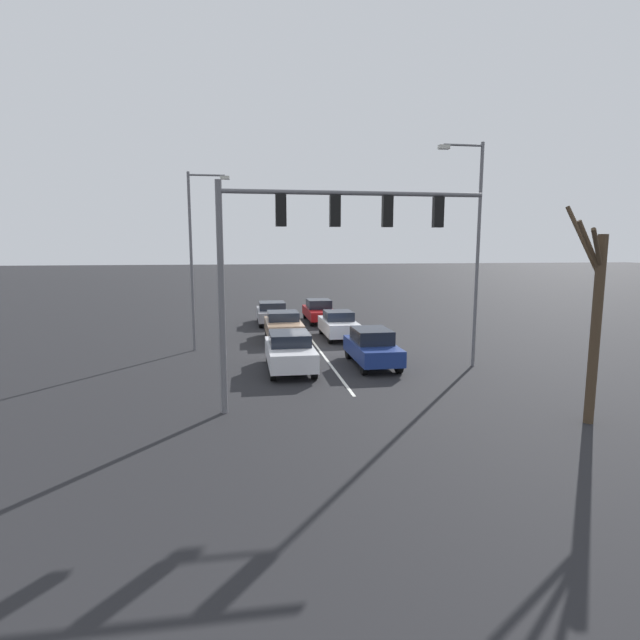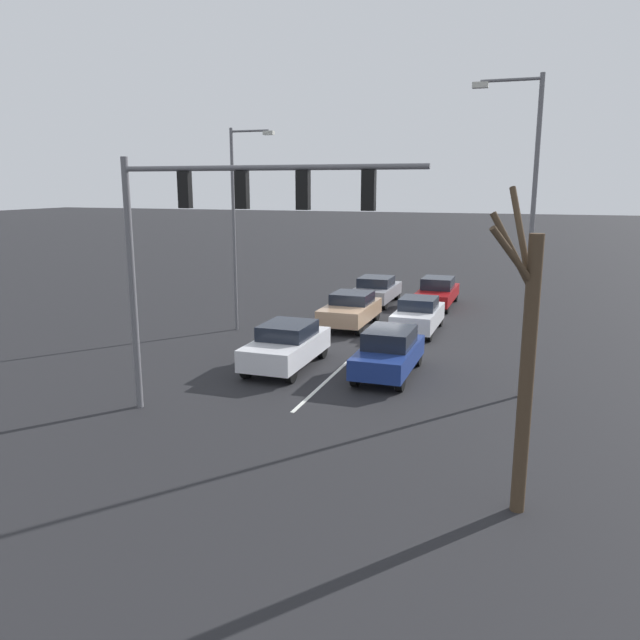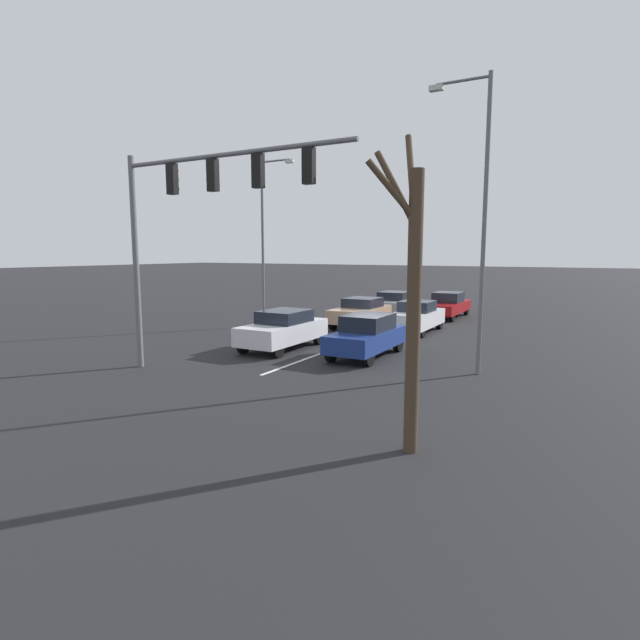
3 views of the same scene
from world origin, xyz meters
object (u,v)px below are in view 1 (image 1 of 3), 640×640
car_navy_leftlane_front (372,347)px  traffic_signal_gantry (312,239)px  car_white_leftlane_second (338,325)px  street_lamp_right_shoulder (195,250)px  car_silver_midlane_front (290,351)px  street_lamp_left_shoulder (474,242)px  car_tan_midlane_second (283,325)px  car_gray_midlane_third (272,313)px  bare_tree_near (594,317)px  car_maroon_leftlane_third (319,311)px

car_navy_leftlane_front → traffic_signal_gantry: bearing=57.7°
car_white_leftlane_second → street_lamp_right_shoulder: size_ratio=0.47×
car_navy_leftlane_front → car_silver_midlane_front: 3.64m
car_navy_leftlane_front → street_lamp_right_shoulder: street_lamp_right_shoulder is taller
car_navy_leftlane_front → traffic_signal_gantry: size_ratio=0.50×
car_white_leftlane_second → street_lamp_left_shoulder: size_ratio=0.43×
car_tan_midlane_second → car_white_leftlane_second: bearing=178.3°
street_lamp_right_shoulder → street_lamp_left_shoulder: (-11.89, 5.25, 0.35)m
car_silver_midlane_front → traffic_signal_gantry: bearing=92.5°
car_silver_midlane_front → car_tan_midlane_second: 6.98m
car_navy_leftlane_front → car_tan_midlane_second: (3.32, -6.70, -0.02)m
car_white_leftlane_second → street_lamp_left_shoulder: street_lamp_left_shoulder is taller
car_gray_midlane_third → traffic_signal_gantry: bearing=90.6°
car_silver_midlane_front → car_gray_midlane_third: size_ratio=1.02×
car_white_leftlane_second → car_gray_midlane_third: 6.81m
car_silver_midlane_front → street_lamp_left_shoulder: (-7.76, 0.54, 4.51)m
street_lamp_right_shoulder → bare_tree_near: bearing=134.5°
car_white_leftlane_second → car_maroon_leftlane_third: car_white_leftlane_second is taller
traffic_signal_gantry → street_lamp_right_shoulder: (4.35, -9.84, -0.42)m
car_silver_midlane_front → traffic_signal_gantry: traffic_signal_gantry is taller
car_maroon_leftlane_third → street_lamp_right_shoulder: (7.41, 8.43, 4.21)m
street_lamp_left_shoulder → car_navy_leftlane_front: bearing=-11.0°
car_tan_midlane_second → car_maroon_leftlane_third: size_ratio=0.88×
car_navy_leftlane_front → traffic_signal_gantry: traffic_signal_gantry is taller
street_lamp_left_shoulder → bare_tree_near: 7.49m
traffic_signal_gantry → bare_tree_near: bearing=161.8°
car_navy_leftlane_front → car_tan_midlane_second: bearing=-63.6°
car_navy_leftlane_front → bare_tree_near: bearing=119.0°
car_maroon_leftlane_third → street_lamp_right_shoulder: street_lamp_right_shoulder is taller
car_tan_midlane_second → street_lamp_left_shoulder: (-7.45, 7.51, 4.52)m
traffic_signal_gantry → car_maroon_leftlane_third: bearing=-99.5°
car_tan_midlane_second → street_lamp_left_shoulder: size_ratio=0.45×
car_white_leftlane_second → street_lamp_left_shoulder: bearing=120.3°
car_gray_midlane_third → street_lamp_left_shoulder: bearing=120.1°
car_white_leftlane_second → street_lamp_right_shoulder: bearing=16.0°
car_white_leftlane_second → street_lamp_left_shoulder: 9.72m
car_maroon_leftlane_third → car_gray_midlane_third: bearing=6.2°
car_gray_midlane_third → traffic_signal_gantry: traffic_signal_gantry is taller
traffic_signal_gantry → street_lamp_left_shoulder: bearing=-148.7°
car_white_leftlane_second → car_maroon_leftlane_third: bearing=-88.8°
car_gray_midlane_third → car_tan_midlane_second: bearing=92.7°
car_navy_leftlane_front → car_tan_midlane_second: 7.48m
car_gray_midlane_third → bare_tree_near: bare_tree_near is taller
traffic_signal_gantry → car_navy_leftlane_front: bearing=-122.3°
car_gray_midlane_third → traffic_signal_gantry: 18.51m
car_navy_leftlane_front → car_silver_midlane_front: car_navy_leftlane_front is taller
car_white_leftlane_second → street_lamp_left_shoulder: (-4.34, 7.42, 4.55)m
car_tan_midlane_second → street_lamp_left_shoulder: 11.51m
car_maroon_leftlane_third → car_silver_midlane_front: bearing=76.0°
car_white_leftlane_second → car_maroon_leftlane_third: (0.14, -6.26, -0.00)m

